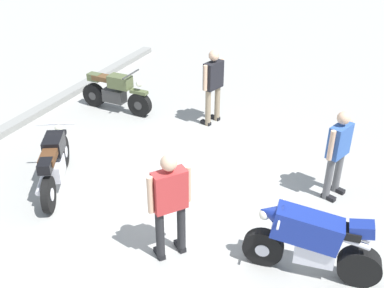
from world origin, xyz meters
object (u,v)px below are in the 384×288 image
at_px(person_in_red_shirt, 170,200).
at_px(person_in_blue_shirt, 338,149).
at_px(motorcycle_olive_vintage, 116,93).
at_px(person_in_black_shirt, 213,82).
at_px(motorcycle_blue_sportbike, 312,241).
at_px(motorcycle_black_cruiser, 54,163).

bearing_deg(person_in_red_shirt, person_in_blue_shirt, -88.31).
height_order(motorcycle_olive_vintage, person_in_black_shirt, person_in_black_shirt).
height_order(motorcycle_blue_sportbike, person_in_red_shirt, person_in_red_shirt).
xyz_separation_m(motorcycle_black_cruiser, person_in_black_shirt, (3.69, -1.60, 0.51)).
bearing_deg(person_in_red_shirt, motorcycle_black_cruiser, 23.39).
bearing_deg(person_in_black_shirt, motorcycle_olive_vintage, 24.89).
bearing_deg(person_in_black_shirt, person_in_blue_shirt, 165.75).
distance_m(motorcycle_black_cruiser, person_in_red_shirt, 2.90).
bearing_deg(motorcycle_black_cruiser, motorcycle_blue_sportbike, -121.71).
xyz_separation_m(motorcycle_olive_vintage, person_in_black_shirt, (0.40, -2.44, 0.54)).
bearing_deg(motorcycle_olive_vintage, motorcycle_blue_sportbike, -31.55).
height_order(motorcycle_olive_vintage, motorcycle_blue_sportbike, motorcycle_blue_sportbike).
relative_size(motorcycle_olive_vintage, motorcycle_blue_sportbike, 1.00).
bearing_deg(motorcycle_black_cruiser, person_in_red_shirt, -133.73).
height_order(motorcycle_blue_sportbike, person_in_black_shirt, person_in_black_shirt).
height_order(motorcycle_olive_vintage, person_in_red_shirt, person_in_red_shirt).
bearing_deg(person_in_black_shirt, person_in_red_shirt, 120.46).
bearing_deg(motorcycle_blue_sportbike, person_in_red_shirt, 6.43).
height_order(motorcycle_blue_sportbike, person_in_blue_shirt, person_in_blue_shirt).
bearing_deg(motorcycle_blue_sportbike, person_in_black_shirt, -59.26).
height_order(motorcycle_olive_vintage, person_in_blue_shirt, person_in_blue_shirt).
distance_m(motorcycle_black_cruiser, person_in_black_shirt, 4.05).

